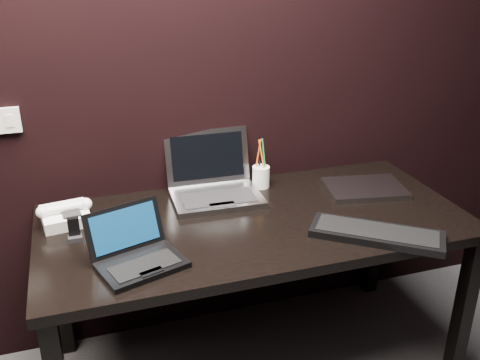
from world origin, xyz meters
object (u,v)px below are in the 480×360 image
object	(u,v)px
closed_laptop	(365,188)
mobile_phone	(74,232)
silver_laptop	(214,186)
desk	(255,235)
desk_phone	(65,215)
ext_keyboard	(377,234)
netbook	(137,254)
pen_cup	(261,176)

from	to	relation	value
closed_laptop	mobile_phone	size ratio (longest dim) A/B	4.34
mobile_phone	silver_laptop	bearing A→B (deg)	19.32
desk	desk_phone	bearing A→B (deg)	165.76
ext_keyboard	silver_laptop	bearing A→B (deg)	132.08
netbook	desk_phone	xyz separation A→B (m)	(-0.23, 0.37, 0.00)
silver_laptop	desk_phone	size ratio (longest dim) A/B	1.79
silver_laptop	pen_cup	distance (m)	0.23
ext_keyboard	mobile_phone	size ratio (longest dim) A/B	5.58
netbook	silver_laptop	xyz separation A→B (m)	(0.39, 0.44, 0.01)
netbook	mobile_phone	bearing A→B (deg)	130.27
closed_laptop	desk_phone	world-z (taller)	desk_phone
desk	pen_cup	distance (m)	0.34
desk	netbook	size ratio (longest dim) A/B	4.98
netbook	silver_laptop	world-z (taller)	silver_laptop
netbook	closed_laptop	world-z (taller)	netbook
mobile_phone	desk	bearing A→B (deg)	-3.66
netbook	closed_laptop	bearing A→B (deg)	15.54
desk_phone	silver_laptop	bearing A→B (deg)	6.30
desk	mobile_phone	distance (m)	0.70
desk	ext_keyboard	world-z (taller)	ext_keyboard
desk	ext_keyboard	bearing A→B (deg)	-36.59
ext_keyboard	mobile_phone	xyz separation A→B (m)	(-1.08, 0.33, 0.02)
desk_phone	desk	bearing A→B (deg)	-14.24
silver_laptop	pen_cup	world-z (taller)	silver_laptop
netbook	pen_cup	distance (m)	0.78
ext_keyboard	mobile_phone	bearing A→B (deg)	163.04
ext_keyboard	pen_cup	distance (m)	0.63
desk_phone	mobile_phone	distance (m)	0.14
netbook	pen_cup	bearing A→B (deg)	37.40
closed_laptop	pen_cup	distance (m)	0.47
mobile_phone	pen_cup	world-z (taller)	pen_cup
ext_keyboard	pen_cup	bearing A→B (deg)	114.13
desk	ext_keyboard	xyz separation A→B (m)	(0.38, -0.28, 0.09)
desk	desk_phone	distance (m)	0.76
silver_laptop	closed_laptop	distance (m)	0.67
desk	pen_cup	xyz separation A→B (m)	(0.13, 0.29, 0.13)
silver_laptop	mobile_phone	distance (m)	0.63
closed_laptop	pen_cup	world-z (taller)	pen_cup
desk_phone	mobile_phone	xyz separation A→B (m)	(0.03, -0.14, -0.01)
ext_keyboard	desk_phone	world-z (taller)	desk_phone
ext_keyboard	desk_phone	xyz separation A→B (m)	(-1.11, 0.47, 0.02)
ext_keyboard	pen_cup	xyz separation A→B (m)	(-0.26, 0.57, 0.04)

